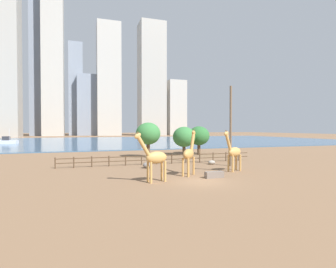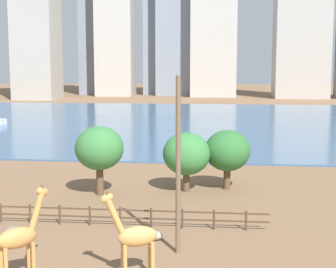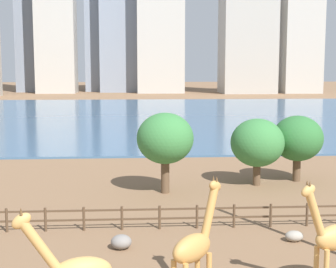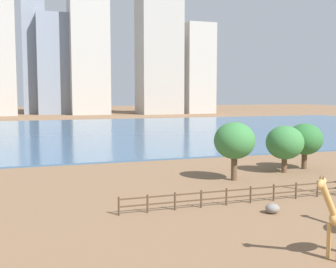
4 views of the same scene
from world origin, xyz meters
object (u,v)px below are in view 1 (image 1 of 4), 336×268
tree_left_large (199,136)px  tree_right_tall (148,134)px  giraffe_companion (155,158)px  giraffe_young (189,154)px  boulder_near_fence (212,162)px  tree_center_broad (184,137)px  boat_ferry (8,141)px  feeding_trough (214,175)px  giraffe_tall (234,152)px  boulder_by_pole (147,165)px  utility_pole (231,126)px

tree_left_large → tree_right_tall: 10.80m
giraffe_companion → giraffe_young: (4.13, 2.20, 0.01)m
giraffe_companion → tree_right_tall: tree_right_tall is taller
boulder_near_fence → tree_center_broad: bearing=85.3°
boulder_near_fence → tree_center_broad: size_ratio=0.19×
tree_left_large → boat_ferry: bearing=133.5°
giraffe_companion → tree_right_tall: bearing=-116.6°
giraffe_companion → feeding_trough: size_ratio=2.48×
tree_center_broad → boat_ferry: size_ratio=0.95×
giraffe_tall → boulder_by_pole: giraffe_tall is taller
giraffe_young → tree_center_broad: (6.85, 18.76, 1.04)m
utility_pole → tree_left_large: (2.85, 15.54, -1.66)m
giraffe_tall → utility_pole: (1.85, 3.64, 2.85)m
boulder_by_pole → tree_center_broad: bearing=53.0°
giraffe_companion → tree_center_broad: size_ratio=0.89×
boulder_near_fence → feeding_trough: (-4.10, -8.39, 0.03)m
utility_pole → boulder_by_pole: bearing=172.0°
utility_pole → tree_center_broad: utility_pole is taller
utility_pole → giraffe_companion: bearing=-150.3°
giraffe_young → feeding_trough: bearing=-94.3°
giraffe_tall → tree_center_broad: bearing=-116.5°
boulder_near_fence → tree_right_tall: 12.56m
boulder_near_fence → boat_ferry: (-36.94, 57.15, 0.68)m
utility_pole → boulder_near_fence: 5.34m
giraffe_companion → tree_center_broad: bearing=-132.3°
boulder_by_pole → tree_right_tall: bearing=75.8°
boulder_near_fence → tree_center_broad: 12.77m
utility_pole → tree_center_broad: bearing=92.2°
boulder_by_pole → tree_left_large: size_ratio=0.20×
utility_pole → boulder_near_fence: (-1.57, 1.99, -4.70)m
tree_center_broad → tree_right_tall: 7.23m
boulder_by_pole → giraffe_young: bearing=-63.7°
boulder_near_fence → boulder_by_pole: bearing=-176.5°
tree_left_large → feeding_trough: bearing=-111.2°
utility_pole → boat_ferry: size_ratio=1.89×
tree_center_broad → giraffe_young: bearing=-110.1°
boulder_by_pole → tree_center_broad: size_ratio=0.20×
boulder_near_fence → tree_left_large: bearing=72.0°
giraffe_tall → boulder_near_fence: bearing=-115.2°
giraffe_tall → tree_right_tall: bearing=-93.1°
tree_center_broad → boat_ferry: (-37.95, 44.76, -2.23)m
tree_center_broad → tree_right_tall: size_ratio=0.89×
giraffe_companion → boat_ferry: 71.05m
utility_pole → tree_center_broad: 14.50m
giraffe_young → boat_ferry: boat_ferry is taller
utility_pole → boulder_by_pole: (-10.29, 1.45, -4.62)m
utility_pole → boulder_near_fence: utility_pole is taller
giraffe_young → boulder_near_fence: 8.84m
utility_pole → boat_ferry: bearing=123.1°
boat_ferry → giraffe_tall: bearing=-48.1°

